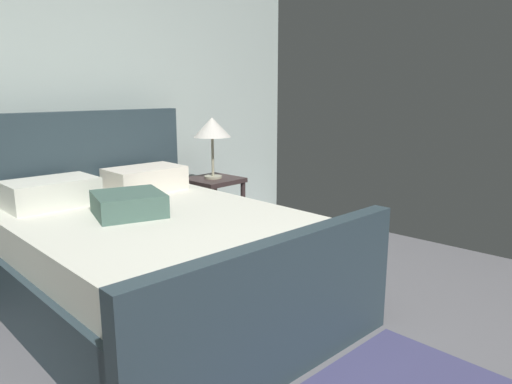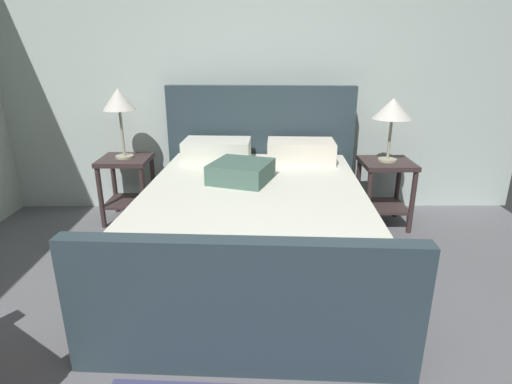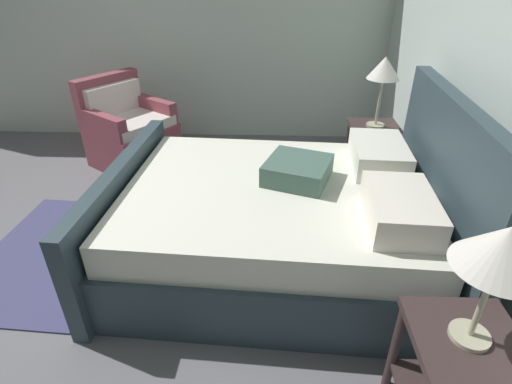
{
  "view_description": "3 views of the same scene",
  "coord_description": "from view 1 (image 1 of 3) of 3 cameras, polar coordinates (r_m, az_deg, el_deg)",
  "views": [
    {
      "loc": [
        -1.73,
        -0.73,
        1.38
      ],
      "look_at": [
        0.37,
        1.22,
        0.76
      ],
      "focal_mm": 33.3,
      "sensor_mm": 36.0,
      "label": 1
    },
    {
      "loc": [
        -0.09,
        -1.07,
        1.52
      ],
      "look_at": [
        -0.07,
        1.38,
        0.67
      ],
      "focal_mm": 28.8,
      "sensor_mm": 36.0,
      "label": 2
    },
    {
      "loc": [
        2.21,
        1.6,
        1.92
      ],
      "look_at": [
        0.03,
        1.52,
        0.64
      ],
      "focal_mm": 28.01,
      "sensor_mm": 36.0,
      "label": 3
    }
  ],
  "objects": [
    {
      "name": "bed",
      "position": [
        3.11,
        -12.27,
        -7.45
      ],
      "size": [
        1.82,
        2.29,
        1.22
      ],
      "color": "#2F4048",
      "rests_on": "ground"
    },
    {
      "name": "nightstand_right",
      "position": [
        4.33,
        -5.13,
        -0.88
      ],
      "size": [
        0.44,
        0.44,
        0.6
      ],
      "color": "#3B2C2B",
      "rests_on": "ground"
    },
    {
      "name": "table_lamp_right",
      "position": [
        4.24,
        -5.29,
        7.57
      ],
      "size": [
        0.33,
        0.33,
        0.54
      ],
      "color": "#B7B293",
      "rests_on": "nightstand_right"
    },
    {
      "name": "wall_back",
      "position": [
        4.06,
        -22.24,
        10.22
      ],
      "size": [
        5.03,
        0.12,
        2.61
      ],
      "primitive_type": "cube",
      "color": "silver",
      "rests_on": "ground"
    }
  ]
}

